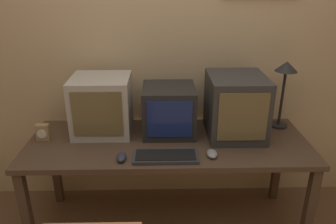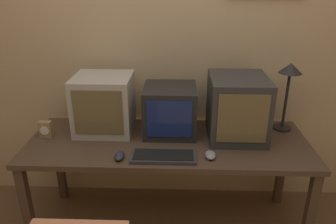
% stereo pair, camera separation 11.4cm
% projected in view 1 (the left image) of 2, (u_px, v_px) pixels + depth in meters
% --- Properties ---
extents(wall_back, '(8.00, 0.08, 2.60)m').
position_uv_depth(wall_back, '(167.00, 41.00, 2.42)').
color(wall_back, '#D1B284').
rests_on(wall_back, ground_plane).
extents(desk, '(1.90, 0.70, 0.71)m').
position_uv_depth(desk, '(168.00, 150.00, 2.26)').
color(desk, '#4C3828').
rests_on(desk, ground_plane).
extents(monitor_left, '(0.40, 0.37, 0.40)m').
position_uv_depth(monitor_left, '(102.00, 105.00, 2.29)').
color(monitor_left, '#B7B2A8').
rests_on(monitor_left, desk).
extents(monitor_center, '(0.36, 0.36, 0.34)m').
position_uv_depth(monitor_center, '(169.00, 110.00, 2.30)').
color(monitor_center, black).
rests_on(monitor_center, desk).
extents(monitor_right, '(0.38, 0.44, 0.42)m').
position_uv_depth(monitor_right, '(236.00, 106.00, 2.25)').
color(monitor_right, '#333333').
rests_on(monitor_right, desk).
extents(keyboard_main, '(0.40, 0.17, 0.03)m').
position_uv_depth(keyboard_main, '(166.00, 156.00, 2.01)').
color(keyboard_main, '#333338').
rests_on(keyboard_main, desk).
extents(mouse_near_keyboard, '(0.07, 0.10, 0.04)m').
position_uv_depth(mouse_near_keyboard, '(212.00, 154.00, 2.03)').
color(mouse_near_keyboard, gray).
rests_on(mouse_near_keyboard, desk).
extents(mouse_far_corner, '(0.06, 0.11, 0.04)m').
position_uv_depth(mouse_far_corner, '(122.00, 157.00, 1.99)').
color(mouse_far_corner, '#282D3D').
rests_on(mouse_far_corner, desk).
extents(desk_clock, '(0.09, 0.05, 0.11)m').
position_uv_depth(desk_clock, '(43.00, 132.00, 2.22)').
color(desk_clock, '#A38456').
rests_on(desk_clock, desk).
extents(desk_lamp, '(0.16, 0.16, 0.49)m').
position_uv_depth(desk_lamp, '(285.00, 77.00, 2.30)').
color(desk_lamp, black).
rests_on(desk_lamp, desk).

